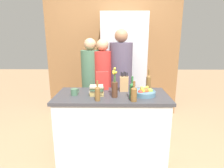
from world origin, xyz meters
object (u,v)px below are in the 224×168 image
Objects in this scene: knife_block at (124,84)px; bottle_vinegar at (148,81)px; refrigerator at (123,70)px; person_in_blue at (103,83)px; fruit_bowl at (144,92)px; book_stack at (97,91)px; bottle_oil at (132,90)px; person_at_sink at (91,82)px; flower_vase at (115,87)px; bottle_wine at (134,93)px; cereal_box at (102,81)px; coffee_mug at (75,92)px; person_in_red_tee at (121,78)px; bottle_water at (97,93)px.

bottle_vinegar reaches higher than knife_block.
refrigerator is 0.68m from person_in_blue.
book_stack is (-0.61, -0.00, 0.02)m from fruit_bowl.
refrigerator is at bearing 92.17° from bottle_oil.
person_at_sink reaches higher than bottle_oil.
flower_vase reaches higher than fruit_bowl.
book_stack is 0.78× the size of bottle_wine.
person_at_sink is (-0.21, 0.40, -0.11)m from cereal_box.
cereal_box is at bearing -93.95° from person_in_blue.
coffee_mug is 0.29m from book_stack.
knife_block is 0.33m from bottle_oil.
flower_vase is 0.23× the size of person_at_sink.
fruit_bowl is 1.19× the size of bottle_wine.
person_at_sink is at bearing 124.49° from bottle_wine.
person_in_red_tee is at bearing 137.10° from bottle_vinegar.
bottle_wine is at bearing -17.09° from coffee_mug.
fruit_bowl is 1.53× the size of book_stack.
flower_vase is at bearing -115.43° from knife_block.
person_in_red_tee is at bearing 46.14° from coffee_mug.
person_in_red_tee is at bearing 93.87° from knife_block.
knife_block is (-0.03, -0.99, -0.02)m from refrigerator.
cereal_box is 0.63m from bottle_wine.
refrigerator is at bearing 60.23° from coffee_mug.
refrigerator is 1.37m from coffee_mug.
knife_block is 0.43m from bottle_wine.
flower_vase reaches higher than bottle_vinegar.
bottle_oil is 1.14× the size of bottle_water.
refrigerator is at bearing 71.81° from book_stack.
person_in_red_tee is (-0.06, -0.55, -0.04)m from refrigerator.
bottle_water reaches higher than fruit_bowl.
bottle_oil is at bearing -67.45° from person_in_blue.
bottle_vinegar is 0.18× the size of person_in_blue.
knife_block is at bearing 102.45° from bottle_wine.
knife_block is at bearing -11.41° from cereal_box.
bottle_wine is 1.07m from person_at_sink.
cereal_box is at bearing 155.13° from fruit_bowl.
cereal_box is 1.39× the size of book_stack.
bottle_oil reaches higher than knife_block.
coffee_mug is 0.07× the size of person_in_blue.
person_at_sink reaches higher than coffee_mug.
bottle_vinegar is at bearing 2.75° from cereal_box.
bottle_vinegar is 0.58m from bottle_wine.
book_stack is at bearing -151.21° from knife_block.
book_stack is 0.12× the size of person_in_blue.
person_at_sink is at bearing -154.10° from person_in_red_tee.
refrigerator is at bearing 100.54° from fruit_bowl.
bottle_water is (0.32, -0.21, 0.05)m from coffee_mug.
knife_block is 0.31m from cereal_box.
person_at_sink is at bearing 156.97° from bottle_vinegar.
bottle_wine is (0.40, -0.48, -0.04)m from cereal_box.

